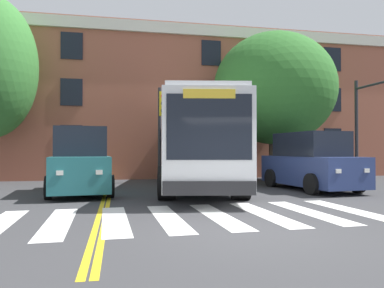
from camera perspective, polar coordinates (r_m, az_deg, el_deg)
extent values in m
plane|color=#38383A|center=(7.56, 9.14, -12.96)|extent=(120.00, 120.00, 0.00)
cube|color=white|center=(8.80, -19.69, -11.16)|extent=(0.69, 3.70, 0.01)
cube|color=white|center=(8.75, -11.66, -11.26)|extent=(0.69, 3.70, 0.01)
cube|color=white|center=(8.86, -3.68, -11.14)|extent=(0.69, 3.70, 0.01)
cube|color=white|center=(9.14, 3.94, -10.83)|extent=(0.69, 3.70, 0.01)
cube|color=white|center=(9.56, 10.99, -10.37)|extent=(0.69, 3.70, 0.01)
cube|color=white|center=(10.10, 17.34, -9.83)|extent=(0.69, 3.70, 0.01)
cube|color=white|center=(10.76, 22.96, -9.25)|extent=(0.69, 3.70, 0.01)
cube|color=gold|center=(22.73, -12.36, -4.85)|extent=(0.12, 36.00, 0.01)
cube|color=gold|center=(22.72, -11.96, -4.85)|extent=(0.12, 36.00, 0.01)
cube|color=white|center=(15.60, 0.97, 0.03)|extent=(4.41, 12.35, 2.82)
cube|color=black|center=(15.71, 5.44, 1.06)|extent=(1.88, 10.99, 1.01)
cube|color=black|center=(15.60, -3.54, 1.07)|extent=(1.88, 10.99, 1.01)
cube|color=black|center=(9.56, 2.65, 2.64)|extent=(2.16, 0.39, 1.69)
cube|color=yellow|center=(9.64, 2.65, 7.66)|extent=(1.33, 0.25, 0.24)
cube|color=#232326|center=(9.56, 2.67, -6.76)|extent=(2.37, 0.49, 0.36)
cube|color=silver|center=(15.70, 0.97, 5.47)|extent=(4.19, 11.85, 0.16)
cylinder|color=black|center=(12.02, 7.37, -5.85)|extent=(0.73, 1.16, 1.08)
cylinder|color=black|center=(11.88, -3.82, -5.92)|extent=(0.73, 1.16, 1.08)
cylinder|color=black|center=(18.43, 4.19, -4.13)|extent=(0.73, 1.16, 1.08)
cylinder|color=black|center=(18.34, -3.06, -4.14)|extent=(0.73, 1.16, 1.08)
cylinder|color=black|center=(19.53, 3.86, -3.94)|extent=(0.73, 1.16, 1.08)
cylinder|color=black|center=(19.44, -2.98, -3.96)|extent=(0.73, 1.16, 1.08)
cube|color=#236B70|center=(14.21, -16.58, -4.07)|extent=(2.28, 5.07, 1.15)
cube|color=black|center=(14.24, -16.56, 0.28)|extent=(1.94, 3.19, 1.01)
cube|color=white|center=(11.72, -13.96, -4.20)|extent=(0.20, 0.06, 0.14)
cube|color=white|center=(11.74, -19.51, -4.17)|extent=(0.20, 0.06, 0.14)
cylinder|color=black|center=(12.74, -12.31, -6.28)|extent=(0.28, 0.78, 0.76)
cylinder|color=black|center=(12.76, -21.04, -6.23)|extent=(0.28, 0.78, 0.76)
cylinder|color=black|center=(15.78, -13.00, -5.23)|extent=(0.28, 0.78, 0.76)
cylinder|color=black|center=(15.80, -20.03, -5.19)|extent=(0.28, 0.78, 0.76)
cube|color=navy|center=(15.51, 17.66, -3.86)|extent=(2.33, 4.86, 1.11)
cube|color=black|center=(15.53, 17.55, -0.06)|extent=(1.97, 3.06, 0.94)
cube|color=white|center=(13.99, 25.10, -3.69)|extent=(0.20, 0.06, 0.14)
cube|color=white|center=(13.26, 21.43, -3.87)|extent=(0.20, 0.06, 0.14)
cylinder|color=black|center=(14.97, 23.92, -5.41)|extent=(0.29, 0.78, 0.76)
cylinder|color=black|center=(13.79, 17.77, -5.84)|extent=(0.29, 0.78, 0.76)
cylinder|color=black|center=(17.28, 17.59, -4.83)|extent=(0.29, 0.78, 0.76)
cylinder|color=black|center=(16.27, 11.93, -5.10)|extent=(0.29, 0.78, 0.76)
cylinder|color=#28282D|center=(19.72, 23.78, 1.75)|extent=(0.16, 0.16, 4.93)
cylinder|color=#28282D|center=(18.52, 27.09, 8.39)|extent=(0.19, 3.62, 0.11)
cylinder|color=#28282D|center=(18.05, -4.97, 1.36)|extent=(0.16, 0.16, 4.58)
cylinder|color=#28282D|center=(16.89, -4.67, 7.65)|extent=(0.23, 2.68, 0.11)
cube|color=yellow|center=(15.64, -4.38, 6.12)|extent=(0.35, 0.30, 1.00)
cylinder|color=red|center=(15.53, -4.34, 7.29)|extent=(0.22, 0.04, 0.22)
cylinder|color=black|center=(15.49, -4.34, 6.19)|extent=(0.22, 0.04, 0.22)
cylinder|color=black|center=(15.46, -4.34, 5.08)|extent=(0.22, 0.04, 0.22)
cylinder|color=brown|center=(19.38, 12.45, -2.16)|extent=(0.54, 0.54, 2.28)
ellipsoid|color=#2D6B28|center=(19.62, 12.41, 8.23)|extent=(8.13, 8.13, 5.65)
cube|color=#9E5642|center=(24.45, 0.84, 5.51)|extent=(37.20, 7.22, 8.61)
cube|color=beige|center=(21.74, 2.97, 16.87)|extent=(37.20, 0.16, 0.60)
cube|color=black|center=(20.26, -17.91, 0.77)|extent=(1.10, 0.06, 1.40)
cube|color=black|center=(20.76, 2.95, 0.69)|extent=(1.10, 0.06, 1.40)
cube|color=black|center=(23.71, 20.66, 0.55)|extent=(1.10, 0.06, 1.40)
cube|color=black|center=(20.47, -17.88, 7.53)|extent=(1.10, 0.06, 1.40)
cube|color=black|center=(20.96, 2.94, 7.29)|extent=(1.10, 0.06, 1.40)
cube|color=black|center=(23.89, 20.63, 6.34)|extent=(1.10, 0.06, 1.40)
cube|color=black|center=(20.96, -17.85, 14.07)|extent=(1.10, 0.06, 1.40)
cube|color=black|center=(21.44, 2.94, 13.68)|extent=(1.10, 0.06, 1.40)
cube|color=black|center=(24.30, 20.60, 11.99)|extent=(1.10, 0.06, 1.40)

